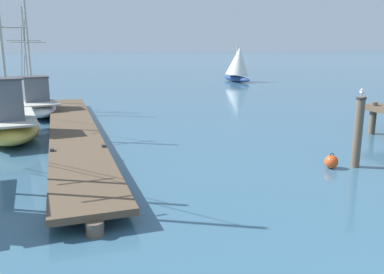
{
  "coord_description": "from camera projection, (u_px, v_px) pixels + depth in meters",
  "views": [
    {
      "loc": [
        -4.65,
        -1.27,
        3.71
      ],
      "look_at": [
        -2.09,
        8.31,
        1.4
      ],
      "focal_mm": 37.23,
      "sensor_mm": 36.0,
      "label": 1
    }
  ],
  "objects": [
    {
      "name": "floating_dock",
      "position": [
        73.0,
        130.0,
        16.02
      ],
      "size": [
        2.98,
        18.04,
        0.53
      ],
      "color": "brown",
      "rests_on": "ground"
    },
    {
      "name": "fishing_boat_0",
      "position": [
        10.0,
        123.0,
        15.67
      ],
      "size": [
        2.97,
        5.51,
        6.0
      ],
      "color": "gold",
      "rests_on": "ground"
    },
    {
      "name": "fishing_boat_1",
      "position": [
        34.0,
        103.0,
        21.39
      ],
      "size": [
        3.39,
        7.15,
        5.97
      ],
      "color": "silver",
      "rests_on": "ground"
    },
    {
      "name": "mooring_piling",
      "position": [
        358.0,
        131.0,
        12.11
      ],
      "size": [
        0.3,
        0.3,
        2.18
      ],
      "color": "brown",
      "rests_on": "ground"
    },
    {
      "name": "perched_seagull",
      "position": [
        362.0,
        92.0,
        11.84
      ],
      "size": [
        0.29,
        0.32,
        0.26
      ],
      "color": "gold",
      "rests_on": "mooring_piling"
    },
    {
      "name": "mooring_buoy",
      "position": [
        331.0,
        162.0,
        12.18
      ],
      "size": [
        0.42,
        0.42,
        0.49
      ],
      "color": "#E04C1E",
      "rests_on": "ground"
    },
    {
      "name": "distant_sailboat",
      "position": [
        238.0,
        64.0,
        39.92
      ],
      "size": [
        2.92,
        4.73,
        3.81
      ],
      "color": "navy",
      "rests_on": "ground"
    }
  ]
}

